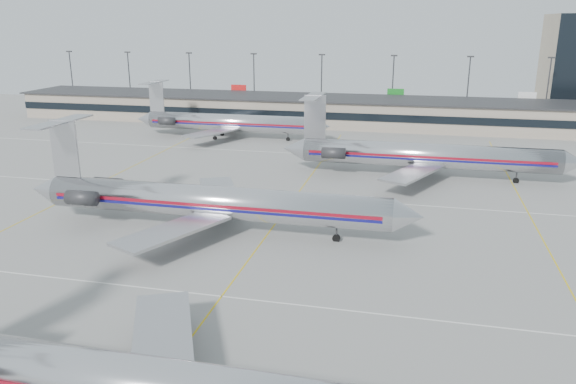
% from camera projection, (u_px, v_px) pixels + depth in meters
% --- Properties ---
extents(ground, '(260.00, 260.00, 0.00)m').
position_uv_depth(ground, '(174.00, 361.00, 39.69)').
color(ground, gray).
rests_on(ground, ground).
extents(apron_markings, '(160.00, 0.15, 0.02)m').
position_uv_depth(apron_markings, '(222.00, 296.00, 49.01)').
color(apron_markings, silver).
rests_on(apron_markings, ground).
extents(terminal, '(162.00, 17.00, 6.25)m').
position_uv_depth(terminal, '(349.00, 111.00, 130.09)').
color(terminal, gray).
rests_on(terminal, ground).
extents(light_mast_row, '(163.60, 0.40, 15.28)m').
position_uv_depth(light_mast_row, '(357.00, 82.00, 141.58)').
color(light_mast_row, '#38383D').
rests_on(light_mast_row, ground).
extents(jet_foreground, '(43.99, 25.90, 11.51)m').
position_uv_depth(jet_foreground, '(127.00, 383.00, 31.81)').
color(jet_foreground, silver).
rests_on(jet_foreground, ground).
extents(jet_second_row, '(46.63, 27.46, 12.21)m').
position_uv_depth(jet_second_row, '(206.00, 201.00, 63.54)').
color(jet_second_row, silver).
rests_on(jet_second_row, ground).
extents(jet_third_row, '(44.87, 27.60, 12.27)m').
position_uv_depth(jet_third_row, '(421.00, 155.00, 85.57)').
color(jet_third_row, silver).
rests_on(jet_third_row, ground).
extents(jet_back_row, '(41.45, 25.50, 11.33)m').
position_uv_depth(jet_back_row, '(227.00, 122.00, 115.09)').
color(jet_back_row, silver).
rests_on(jet_back_row, ground).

